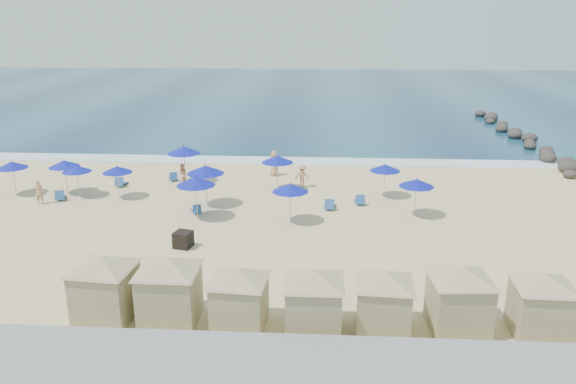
% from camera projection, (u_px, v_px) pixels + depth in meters
% --- Properties ---
extents(ground, '(160.00, 160.00, 0.00)m').
position_uv_depth(ground, '(225.00, 231.00, 30.91)').
color(ground, beige).
rests_on(ground, ground).
extents(ocean, '(160.00, 80.00, 0.06)m').
position_uv_depth(ocean, '(287.00, 94.00, 83.21)').
color(ocean, '#0E2F4E').
rests_on(ocean, ground).
extents(surf_line, '(160.00, 2.50, 0.08)m').
position_uv_depth(surf_line, '(257.00, 161.00, 45.64)').
color(surf_line, white).
rests_on(surf_line, ground).
extents(seawall, '(160.00, 6.10, 1.22)m').
position_uv_depth(seawall, '(153.00, 369.00, 17.87)').
color(seawall, gray).
rests_on(seawall, ground).
extents(rock_jetty, '(2.56, 26.66, 0.96)m').
position_uv_depth(rock_jetty, '(520.00, 136.00, 53.10)').
color(rock_jetty, '#292422').
rests_on(rock_jetty, ground).
extents(trash_bin, '(1.03, 1.03, 0.84)m').
position_uv_depth(trash_bin, '(183.00, 239.00, 28.70)').
color(trash_bin, black).
rests_on(trash_bin, ground).
extents(cabana_0, '(4.57, 4.57, 2.88)m').
position_uv_depth(cabana_0, '(104.00, 279.00, 21.69)').
color(cabana_0, tan).
rests_on(cabana_0, ground).
extents(cabana_1, '(4.67, 4.67, 2.93)m').
position_uv_depth(cabana_1, '(169.00, 281.00, 21.46)').
color(cabana_1, tan).
rests_on(cabana_1, ground).
extents(cabana_2, '(4.20, 4.20, 2.64)m').
position_uv_depth(cabana_2, '(239.00, 291.00, 21.08)').
color(cabana_2, tan).
rests_on(cabana_2, ground).
extents(cabana_3, '(4.45, 4.45, 2.79)m').
position_uv_depth(cabana_3, '(314.00, 293.00, 20.70)').
color(cabana_3, tan).
rests_on(cabana_3, ground).
extents(cabana_4, '(4.25, 4.25, 2.68)m').
position_uv_depth(cabana_4, '(384.00, 294.00, 20.81)').
color(cabana_4, tan).
rests_on(cabana_4, ground).
extents(cabana_5, '(4.52, 4.52, 2.84)m').
position_uv_depth(cabana_5, '(460.00, 290.00, 20.87)').
color(cabana_5, tan).
rests_on(cabana_5, ground).
extents(cabana_6, '(4.31, 4.31, 2.70)m').
position_uv_depth(cabana_6, '(543.00, 296.00, 20.58)').
color(cabana_6, tan).
rests_on(cabana_6, ground).
extents(umbrella_0, '(2.05, 2.05, 2.33)m').
position_uv_depth(umbrella_0, '(12.00, 165.00, 36.62)').
color(umbrella_0, '#A5A8AD').
rests_on(umbrella_0, ground).
extents(umbrella_1, '(1.91, 1.91, 2.18)m').
position_uv_depth(umbrella_1, '(77.00, 169.00, 36.23)').
color(umbrella_1, '#A5A8AD').
rests_on(umbrella_1, ground).
extents(umbrella_2, '(2.07, 2.07, 2.36)m').
position_uv_depth(umbrella_2, '(64.00, 164.00, 36.84)').
color(umbrella_2, '#A5A8AD').
rests_on(umbrella_2, ground).
extents(umbrella_3, '(1.94, 1.94, 2.21)m').
position_uv_depth(umbrella_3, '(117.00, 169.00, 35.96)').
color(umbrella_3, '#A5A8AD').
rests_on(umbrella_3, ground).
extents(umbrella_4, '(2.38, 2.38, 2.71)m').
position_uv_depth(umbrella_4, '(184.00, 150.00, 39.22)').
color(umbrella_4, '#A5A8AD').
rests_on(umbrella_4, ground).
extents(umbrella_5, '(2.35, 2.35, 2.68)m').
position_uv_depth(umbrella_5, '(205.00, 170.00, 34.39)').
color(umbrella_5, '#A5A8AD').
rests_on(umbrella_5, ground).
extents(umbrella_6, '(2.30, 2.30, 2.61)m').
position_uv_depth(umbrella_6, '(196.00, 181.00, 32.19)').
color(umbrella_6, '#A5A8AD').
rests_on(umbrella_6, ground).
extents(umbrella_7, '(2.10, 2.10, 2.39)m').
position_uv_depth(umbrella_7, '(290.00, 188.00, 31.63)').
color(umbrella_7, '#A5A8AD').
rests_on(umbrella_7, ground).
extents(umbrella_8, '(2.19, 2.19, 2.49)m').
position_uv_depth(umbrella_8, '(277.00, 159.00, 37.55)').
color(umbrella_8, '#A5A8AD').
rests_on(umbrella_8, ground).
extents(umbrella_9, '(2.01, 2.01, 2.28)m').
position_uv_depth(umbrella_9, '(385.00, 168.00, 36.13)').
color(umbrella_9, '#A5A8AD').
rests_on(umbrella_9, ground).
extents(umbrella_10, '(2.09, 2.09, 2.38)m').
position_uv_depth(umbrella_10, '(417.00, 183.00, 32.61)').
color(umbrella_10, '#A5A8AD').
rests_on(umbrella_10, ground).
extents(beach_chair_0, '(1.01, 1.42, 0.72)m').
position_uv_depth(beach_chair_0, '(60.00, 196.00, 36.07)').
color(beach_chair_0, '#27548F').
rests_on(beach_chair_0, ground).
extents(beach_chair_1, '(0.61, 1.34, 0.73)m').
position_uv_depth(beach_chair_1, '(121.00, 182.00, 38.97)').
color(beach_chair_1, '#27548F').
rests_on(beach_chair_1, ground).
extents(beach_chair_2, '(0.96, 1.35, 0.68)m').
position_uv_depth(beach_chair_2, '(173.00, 177.00, 40.31)').
color(beach_chair_2, '#27548F').
rests_on(beach_chair_2, ground).
extents(beach_chair_3, '(0.89, 1.22, 0.61)m').
position_uv_depth(beach_chair_3, '(196.00, 210.00, 33.70)').
color(beach_chair_3, '#27548F').
rests_on(beach_chair_3, ground).
extents(beach_chair_4, '(0.76, 1.38, 0.72)m').
position_uv_depth(beach_chair_4, '(330.00, 205.00, 34.41)').
color(beach_chair_4, '#27548F').
rests_on(beach_chair_4, ground).
extents(beach_chair_5, '(0.64, 1.30, 0.70)m').
position_uv_depth(beach_chair_5, '(360.00, 200.00, 35.27)').
color(beach_chair_5, '#27548F').
rests_on(beach_chair_5, ground).
extents(beachgoer_0, '(0.63, 0.47, 1.56)m').
position_uv_depth(beachgoer_0, '(39.00, 192.00, 35.13)').
color(beachgoer_0, tan).
rests_on(beachgoer_0, ground).
extents(beachgoer_1, '(0.92, 0.96, 1.56)m').
position_uv_depth(beachgoer_1, '(182.00, 175.00, 38.89)').
color(beachgoer_1, tan).
rests_on(beachgoer_1, ground).
extents(beachgoer_2, '(1.04, 0.63, 1.58)m').
position_uv_depth(beachgoer_2, '(302.00, 176.00, 38.58)').
color(beachgoer_2, tan).
rests_on(beachgoer_2, ground).
extents(beachgoer_3, '(0.79, 1.03, 1.87)m').
position_uv_depth(beachgoer_3, '(274.00, 163.00, 41.31)').
color(beachgoer_3, tan).
rests_on(beachgoer_3, ground).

